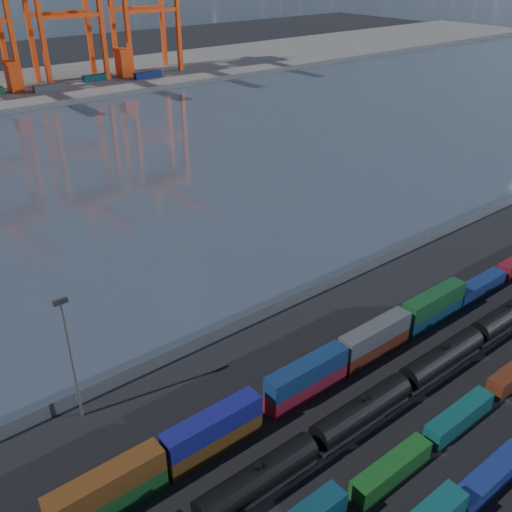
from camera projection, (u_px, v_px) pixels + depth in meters
ground at (415, 425)px, 67.23m from camera, size 700.00×700.00×0.00m
harbor_water at (65, 178)px, 139.33m from camera, size 700.00×700.00×0.00m
container_row_mid at (449, 424)px, 65.48m from camera, size 140.03×2.20×4.69m
container_row_north at (328, 370)px, 72.68m from camera, size 128.57×2.44×5.21m
tanker_string at (362, 412)px, 65.99m from camera, size 107.66×3.15×4.51m
waterfront_fence at (264, 313)px, 85.98m from camera, size 160.12×0.12×2.20m
yard_light_mast at (70, 354)px, 64.17m from camera, size 1.60×0.40×16.60m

